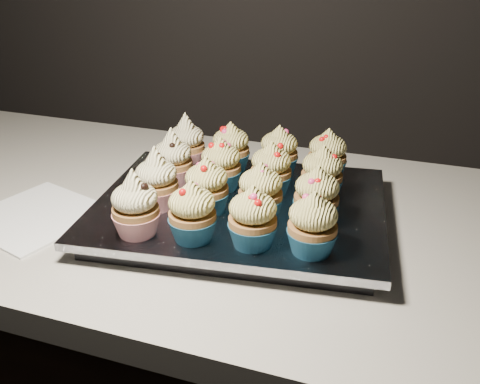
# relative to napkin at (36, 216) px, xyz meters

# --- Properties ---
(worktop) EXTENTS (2.44, 0.64, 0.04)m
(worktop) POSITION_rel_napkin_xyz_m (0.45, 0.13, -0.02)
(worktop) COLOR beige
(worktop) RESTS_ON cabinet
(napkin) EXTENTS (0.21, 0.21, 0.00)m
(napkin) POSITION_rel_napkin_xyz_m (0.00, 0.00, 0.00)
(napkin) COLOR white
(napkin) RESTS_ON worktop
(baking_tray) EXTENTS (0.43, 0.35, 0.02)m
(baking_tray) POSITION_rel_napkin_xyz_m (0.30, 0.09, 0.01)
(baking_tray) COLOR black
(baking_tray) RESTS_ON worktop
(foil_lining) EXTENTS (0.46, 0.38, 0.01)m
(foil_lining) POSITION_rel_napkin_xyz_m (0.30, 0.09, 0.03)
(foil_lining) COLOR silver
(foil_lining) RESTS_ON baking_tray
(cupcake_0) EXTENTS (0.06, 0.06, 0.10)m
(cupcake_0) POSITION_rel_napkin_xyz_m (0.20, -0.04, 0.07)
(cupcake_0) COLOR #B01823
(cupcake_0) RESTS_ON foil_lining
(cupcake_1) EXTENTS (0.06, 0.06, 0.08)m
(cupcake_1) POSITION_rel_napkin_xyz_m (0.28, -0.03, 0.07)
(cupcake_1) COLOR #195477
(cupcake_1) RESTS_ON foil_lining
(cupcake_2) EXTENTS (0.06, 0.06, 0.08)m
(cupcake_2) POSITION_rel_napkin_xyz_m (0.36, -0.02, 0.07)
(cupcake_2) COLOR #195477
(cupcake_2) RESTS_ON foil_lining
(cupcake_3) EXTENTS (0.06, 0.06, 0.08)m
(cupcake_3) POSITION_rel_napkin_xyz_m (0.43, -0.01, 0.07)
(cupcake_3) COLOR #195477
(cupcake_3) RESTS_ON foil_lining
(cupcake_4) EXTENTS (0.06, 0.06, 0.10)m
(cupcake_4) POSITION_rel_napkin_xyz_m (0.19, 0.04, 0.07)
(cupcake_4) COLOR #B01823
(cupcake_4) RESTS_ON foil_lining
(cupcake_5) EXTENTS (0.06, 0.06, 0.08)m
(cupcake_5) POSITION_rel_napkin_xyz_m (0.27, 0.05, 0.07)
(cupcake_5) COLOR #195477
(cupcake_5) RESTS_ON foil_lining
(cupcake_6) EXTENTS (0.06, 0.06, 0.08)m
(cupcake_6) POSITION_rel_napkin_xyz_m (0.34, 0.06, 0.07)
(cupcake_6) COLOR #195477
(cupcake_6) RESTS_ON foil_lining
(cupcake_7) EXTENTS (0.06, 0.06, 0.08)m
(cupcake_7) POSITION_rel_napkin_xyz_m (0.42, 0.07, 0.07)
(cupcake_7) COLOR #195477
(cupcake_7) RESTS_ON foil_lining
(cupcake_8) EXTENTS (0.06, 0.06, 0.10)m
(cupcake_8) POSITION_rel_napkin_xyz_m (0.18, 0.12, 0.07)
(cupcake_8) COLOR #B01823
(cupcake_8) RESTS_ON foil_lining
(cupcake_9) EXTENTS (0.06, 0.06, 0.08)m
(cupcake_9) POSITION_rel_napkin_xyz_m (0.26, 0.13, 0.07)
(cupcake_9) COLOR #195477
(cupcake_9) RESTS_ON foil_lining
(cupcake_10) EXTENTS (0.06, 0.06, 0.08)m
(cupcake_10) POSITION_rel_napkin_xyz_m (0.34, 0.13, 0.07)
(cupcake_10) COLOR #195477
(cupcake_10) RESTS_ON foil_lining
(cupcake_11) EXTENTS (0.06, 0.06, 0.08)m
(cupcake_11) POSITION_rel_napkin_xyz_m (0.41, 0.14, 0.07)
(cupcake_11) COLOR #195477
(cupcake_11) RESTS_ON foil_lining
(cupcake_12) EXTENTS (0.06, 0.06, 0.10)m
(cupcake_12) POSITION_rel_napkin_xyz_m (0.17, 0.19, 0.07)
(cupcake_12) COLOR #B01823
(cupcake_12) RESTS_ON foil_lining
(cupcake_13) EXTENTS (0.06, 0.06, 0.08)m
(cupcake_13) POSITION_rel_napkin_xyz_m (0.25, 0.20, 0.07)
(cupcake_13) COLOR #195477
(cupcake_13) RESTS_ON foil_lining
(cupcake_14) EXTENTS (0.06, 0.06, 0.08)m
(cupcake_14) POSITION_rel_napkin_xyz_m (0.33, 0.21, 0.07)
(cupcake_14) COLOR #195477
(cupcake_14) RESTS_ON foil_lining
(cupcake_15) EXTENTS (0.06, 0.06, 0.08)m
(cupcake_15) POSITION_rel_napkin_xyz_m (0.41, 0.22, 0.07)
(cupcake_15) COLOR #195477
(cupcake_15) RESTS_ON foil_lining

